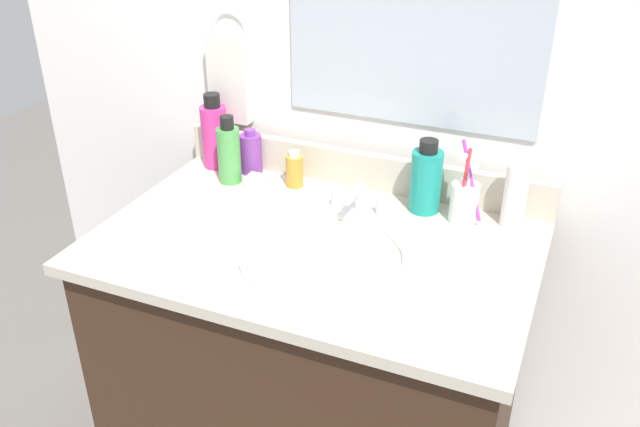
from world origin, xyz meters
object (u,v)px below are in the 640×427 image
bottle_toner_green (229,153)px  bottle_lotion_white (515,194)px  bottle_cream_purple (251,153)px  bottle_soap_pink (214,134)px  bottle_oil_amber (294,170)px  hand_towel (229,80)px  soap_bar (259,181)px  cup_white_ceramic (465,201)px  bottle_mouthwash_teal (426,179)px  faucet (358,204)px

bottle_toner_green → bottle_lotion_white: size_ratio=1.02×
bottle_lotion_white → bottle_cream_purple: size_ratio=1.44×
bottle_soap_pink → bottle_toner_green: (0.08, -0.07, -0.01)m
bottle_oil_amber → bottle_toner_green: bearing=-165.8°
hand_towel → bottle_toner_green: bearing=-64.3°
bottle_cream_purple → bottle_lotion_white: bearing=-1.6°
bottle_lotion_white → soap_bar: (-0.61, -0.05, -0.06)m
bottle_oil_amber → bottle_cream_purple: size_ratio=0.79×
hand_towel → bottle_soap_pink: bearing=-109.7°
soap_bar → cup_white_ceramic: bearing=2.1°
bottle_lotion_white → soap_bar: bottle_lotion_white is taller
hand_towel → bottle_lotion_white: size_ratio=1.29×
hand_towel → bottle_cream_purple: hand_towel is taller
bottle_mouthwash_teal → cup_white_ceramic: cup_white_ceramic is taller
faucet → bottle_toner_green: bottle_toner_green is taller
faucet → bottle_cream_purple: 0.35m
hand_towel → bottle_mouthwash_teal: bearing=-8.5°
faucet → bottle_mouthwash_teal: bottle_mouthwash_teal is taller
bottle_soap_pink → cup_white_ceramic: size_ratio=1.01×
bottle_mouthwash_teal → soap_bar: bearing=-174.8°
bottle_toner_green → bottle_oil_amber: bottle_toner_green is taller
bottle_mouthwash_teal → soap_bar: bottle_mouthwash_teal is taller
faucet → bottle_soap_pink: 0.46m
bottle_oil_amber → bottle_soap_pink: bearing=173.5°
hand_towel → bottle_soap_pink: hand_towel is taller
hand_towel → bottle_soap_pink: size_ratio=1.11×
hand_towel → cup_white_ceramic: (0.65, -0.10, -0.17)m
bottle_lotion_white → bottle_cream_purple: bottle_lotion_white is taller
bottle_lotion_white → cup_white_ceramic: cup_white_ceramic is taller
bottle_soap_pink → bottle_lotion_white: bottle_soap_pink is taller
bottle_oil_amber → cup_white_ceramic: (0.43, -0.02, 0.01)m
faucet → bottle_lotion_white: size_ratio=0.94×
bottle_oil_amber → soap_bar: bottle_oil_amber is taller
bottle_toner_green → cup_white_ceramic: 0.59m
faucet → bottle_cream_purple: bottle_cream_purple is taller
faucet → cup_white_ceramic: (0.23, 0.07, 0.02)m
bottle_lotion_white → cup_white_ceramic: bearing=-165.8°
faucet → bottle_oil_amber: bearing=157.4°
bottle_toner_green → soap_bar: (0.08, 0.01, -0.06)m
bottle_toner_green → bottle_oil_amber: (0.16, 0.04, -0.03)m
bottle_cream_purple → bottle_toner_green: bearing=-109.0°
bottle_oil_amber → hand_towel: bearing=158.8°
bottle_mouthwash_teal → cup_white_ceramic: size_ratio=0.90×
soap_bar → hand_towel: bearing=139.0°
bottle_soap_pink → cup_white_ceramic: bottle_soap_pink is taller
bottle_mouthwash_teal → bottle_toner_green: bottle_mouthwash_teal is taller
bottle_lotion_white → cup_white_ceramic: (-0.10, -0.03, -0.03)m
bottle_mouthwash_teal → bottle_lotion_white: (0.20, 0.01, -0.00)m
bottle_soap_pink → bottle_toner_green: bearing=-40.0°
bottle_cream_purple → cup_white_ceramic: 0.57m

